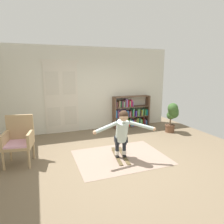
% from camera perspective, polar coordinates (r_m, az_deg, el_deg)
% --- Properties ---
extents(ground_plane, '(7.20, 7.20, 0.00)m').
position_cam_1_polar(ground_plane, '(5.10, 1.43, -12.68)').
color(ground_plane, '#73624B').
extents(back_wall, '(6.00, 0.10, 2.90)m').
position_cam_1_polar(back_wall, '(7.15, -6.34, 6.41)').
color(back_wall, beige).
rests_on(back_wall, ground).
extents(double_door, '(1.22, 0.05, 2.45)m').
position_cam_1_polar(double_door, '(6.94, -14.16, 4.14)').
color(double_door, beige).
rests_on(double_door, ground).
extents(rug, '(2.19, 1.66, 0.01)m').
position_cam_1_polar(rug, '(5.10, 2.45, -12.66)').
color(rug, gray).
rests_on(rug, ground).
extents(bookshelf, '(1.43, 0.30, 1.16)m').
position_cam_1_polar(bookshelf, '(7.60, 5.13, -0.46)').
color(bookshelf, brown).
rests_on(bookshelf, ground).
extents(wicker_chair, '(0.69, 0.69, 1.10)m').
position_cam_1_polar(wicker_chair, '(5.07, -24.97, -6.91)').
color(wicker_chair, tan).
rests_on(wicker_chair, ground).
extents(potted_plant, '(0.50, 0.49, 1.04)m').
position_cam_1_polar(potted_plant, '(7.16, 16.77, -0.63)').
color(potted_plant, brown).
rests_on(potted_plant, ground).
extents(skis_pair, '(0.42, 0.99, 0.07)m').
position_cam_1_polar(skis_pair, '(5.12, 2.36, -12.32)').
color(skis_pair, brown).
rests_on(skis_pair, rug).
extents(person_skier, '(1.44, 0.70, 1.16)m').
position_cam_1_polar(person_skier, '(4.71, 2.92, -5.26)').
color(person_skier, white).
rests_on(person_skier, skis_pair).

